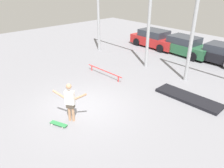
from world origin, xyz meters
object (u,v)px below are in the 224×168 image
at_px(skateboard, 59,124).
at_px(grind_rail, 104,71).
at_px(manual_pad, 188,98).
at_px(parked_car_red, 155,39).
at_px(parked_car_green, 185,46).
at_px(skateboarder, 70,101).

xyz_separation_m(skateboard, grind_rail, (-2.57, 4.55, 0.23)).
bearing_deg(grind_rail, manual_pad, 14.11).
relative_size(manual_pad, parked_car_red, 0.76).
height_order(skateboard, parked_car_red, parked_car_red).
relative_size(manual_pad, parked_car_green, 0.78).
bearing_deg(manual_pad, parked_car_red, 138.74).
bearing_deg(skateboard, parked_car_red, 88.21).
bearing_deg(parked_car_red, skateboarder, -66.61).
distance_m(skateboarder, grind_rail, 4.82).
distance_m(skateboarder, manual_pad, 5.75).
height_order(manual_pad, parked_car_red, parked_car_red).
relative_size(skateboard, parked_car_green, 0.19).
bearing_deg(parked_car_red, grind_rail, -73.82).
distance_m(grind_rail, parked_car_green, 7.32).
distance_m(skateboard, manual_pad, 6.24).
xyz_separation_m(skateboard, manual_pad, (2.34, 5.79, 0.01)).
bearing_deg(manual_pad, parked_car_green, 123.41).
distance_m(skateboarder, parked_car_green, 11.36).
xyz_separation_m(skateboard, parked_car_red, (-4.50, 11.80, 0.62)).
xyz_separation_m(parked_car_red, parked_car_green, (2.88, 0.01, -0.01)).
bearing_deg(skateboard, parked_car_green, 75.15).
relative_size(skateboarder, manual_pad, 0.53).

